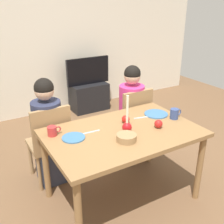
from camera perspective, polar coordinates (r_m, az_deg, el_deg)
name	(u,v)px	position (r m, az deg, el deg)	size (l,w,h in m)	color
ground_plane	(122,196)	(2.92, 2.09, -17.33)	(7.68, 7.68, 0.00)	brown
back_wall	(36,37)	(4.66, -15.72, 14.96)	(6.40, 0.10, 2.60)	beige
dining_table	(123,139)	(2.54, 2.31, -5.76)	(1.40, 0.90, 0.75)	olive
chair_left	(50,140)	(2.91, -12.90, -5.79)	(0.40, 0.40, 0.90)	#99754C
chair_right	(132,119)	(3.32, 4.33, -1.50)	(0.40, 0.40, 0.90)	#99754C
person_left_child	(49,134)	(2.91, -13.20, -4.53)	(0.30, 0.30, 1.17)	#33384C
person_right_child	(131,114)	(3.32, 4.05, -0.40)	(0.30, 0.30, 1.17)	#33384C
tv_stand	(89,97)	(4.89, -4.87, 3.25)	(0.64, 0.40, 0.48)	black
tv	(88,71)	(4.75, -5.07, 8.59)	(0.79, 0.05, 0.46)	black
candle_centerpiece	(127,125)	(2.46, 3.17, -2.68)	(0.09, 0.09, 0.35)	red
plate_left	(73,138)	(2.40, -8.11, -5.36)	(0.20, 0.20, 0.01)	teal
plate_right	(156,114)	(2.88, 9.25, -0.40)	(0.25, 0.25, 0.01)	teal
mug_left	(52,131)	(2.46, -12.41, -3.92)	(0.13, 0.08, 0.09)	#B72D2D
mug_right	(175,114)	(2.80, 13.03, -0.34)	(0.13, 0.08, 0.10)	#33477F
fork_left	(91,132)	(2.48, -4.52, -4.26)	(0.18, 0.01, 0.01)	silver
fork_right	(142,117)	(2.78, 6.34, -1.16)	(0.18, 0.01, 0.01)	silver
bowl_walnuts	(126,138)	(2.33, 3.07, -5.40)	(0.17, 0.17, 0.06)	#99754C
apple_near_candle	(126,119)	(2.65, 2.88, -1.50)	(0.08, 0.08, 0.08)	red
apple_by_left_plate	(158,124)	(2.58, 9.74, -2.48)	(0.08, 0.08, 0.08)	#B01E1B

